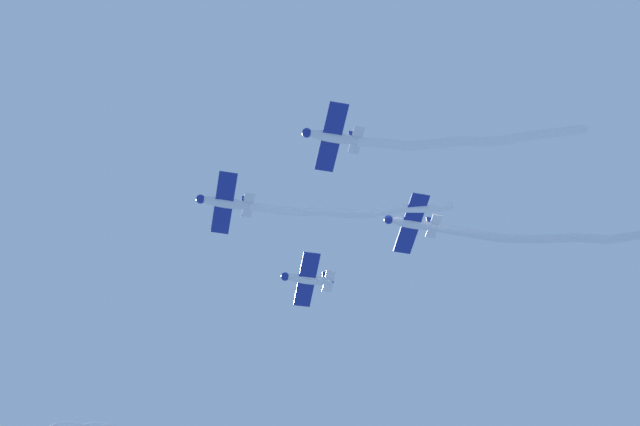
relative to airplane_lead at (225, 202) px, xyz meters
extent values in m
ellipsoid|color=silver|center=(-0.06, 0.10, -0.01)|extent=(3.14, 4.69, 0.98)
sphere|color=navy|center=(1.03, -1.91, -0.01)|extent=(1.13, 1.13, 0.83)
ellipsoid|color=#1E2847|center=(0.23, -0.42, 0.36)|extent=(1.14, 1.37, 0.52)
cube|color=navy|center=(0.02, -0.04, -0.14)|extent=(6.92, 4.75, 0.13)
cube|color=silver|center=(-1.01, 1.88, 0.07)|extent=(2.83, 2.10, 0.11)
cube|color=navy|center=(-0.97, 1.79, 0.59)|extent=(0.63, 1.02, 1.35)
cylinder|color=white|center=(-1.65, 3.11, -0.06)|extent=(1.57, 2.12, 0.74)
cylinder|color=white|center=(-2.61, 5.04, -0.02)|extent=(1.74, 2.41, 0.88)
cylinder|color=white|center=(-3.33, 7.09, -0.04)|extent=(1.34, 2.16, 1.07)
cylinder|color=white|center=(-3.91, 9.05, -0.25)|extent=(1.63, 2.19, 1.20)
cylinder|color=white|center=(-4.63, 11.20, -0.40)|extent=(1.43, 2.60, 0.78)
cylinder|color=white|center=(-5.19, 13.57, -0.26)|extent=(1.43, 2.51, 1.34)
cylinder|color=white|center=(-5.69, 15.99, -0.24)|extent=(1.54, 2.67, 1.26)
cylinder|color=white|center=(-6.09, 18.27, -0.44)|extent=(1.22, 2.17, 1.13)
sphere|color=white|center=(-1.19, 2.22, -0.07)|extent=(0.73, 0.73, 0.73)
sphere|color=white|center=(-2.10, 4.00, -0.06)|extent=(0.73, 0.73, 0.73)
sphere|color=white|center=(-3.12, 6.09, 0.03)|extent=(0.73, 0.73, 0.73)
sphere|color=white|center=(-3.54, 8.09, -0.12)|extent=(0.73, 0.73, 0.73)
sphere|color=white|center=(-4.28, 10.00, -0.39)|extent=(0.73, 0.73, 0.73)
sphere|color=white|center=(-4.98, 12.40, -0.42)|extent=(0.73, 0.73, 0.73)
sphere|color=white|center=(-5.40, 14.75, -0.09)|extent=(0.73, 0.73, 0.73)
sphere|color=white|center=(-5.98, 17.23, -0.38)|extent=(0.73, 0.73, 0.73)
sphere|color=white|center=(-6.21, 19.31, -0.51)|extent=(0.73, 0.73, 0.73)
ellipsoid|color=silver|center=(4.03, 11.53, -0.41)|extent=(3.16, 4.68, 0.98)
sphere|color=navy|center=(5.13, 9.52, -0.41)|extent=(1.13, 1.13, 0.83)
ellipsoid|color=#1E2847|center=(4.32, 11.00, -0.04)|extent=(1.15, 1.37, 0.52)
cube|color=navy|center=(4.11, 11.39, -0.54)|extent=(6.91, 4.78, 0.13)
cube|color=silver|center=(3.06, 13.30, -0.33)|extent=(2.83, 2.11, 0.11)
cube|color=navy|center=(3.11, 13.21, 0.19)|extent=(0.64, 1.02, 1.35)
cylinder|color=white|center=(2.30, 14.51, -0.17)|extent=(2.14, 2.25, 1.65)
cylinder|color=white|center=(1.11, 16.24, 0.40)|extent=(2.14, 2.22, 1.54)
cylinder|color=white|center=(0.15, 18.26, 0.81)|extent=(1.77, 2.59, 1.39)
cylinder|color=white|center=(-0.49, 20.49, 1.08)|extent=(1.61, 2.37, 1.31)
cylinder|color=white|center=(-1.26, 22.47, 1.44)|extent=(2.00, 2.24, 1.54)
cylinder|color=white|center=(-2.21, 24.34, 1.99)|extent=(1.98, 2.34, 1.72)
cylinder|color=white|center=(-2.84, 26.48, 2.38)|extent=(1.44, 2.48, 1.27)
cylinder|color=white|center=(-3.23, 28.75, 2.52)|extent=(1.44, 2.36, 1.13)
cylinder|color=white|center=(-3.74, 31.08, 2.72)|extent=(1.67, 2.68, 1.39)
sphere|color=white|center=(2.88, 13.64, -0.47)|extent=(0.83, 0.83, 0.83)
sphere|color=white|center=(1.72, 15.39, 0.14)|extent=(0.83, 0.83, 0.83)
sphere|color=white|center=(0.51, 17.10, 0.65)|extent=(0.83, 0.83, 0.83)
sphere|color=white|center=(-0.21, 19.42, 0.97)|extent=(0.83, 0.83, 0.83)
sphere|color=white|center=(-0.76, 21.56, 1.20)|extent=(0.83, 0.83, 0.83)
sphere|color=white|center=(-1.76, 23.37, 1.68)|extent=(0.83, 0.83, 0.83)
sphere|color=white|center=(-2.67, 25.30, 2.30)|extent=(0.83, 0.83, 0.83)
sphere|color=white|center=(-3.00, 27.65, 2.46)|extent=(0.83, 0.83, 0.83)
sphere|color=white|center=(-3.45, 29.84, 2.57)|extent=(0.83, 0.83, 0.83)
sphere|color=white|center=(-4.02, 32.31, 2.86)|extent=(0.83, 0.83, 0.83)
ellipsoid|color=silver|center=(-11.48, 4.19, 0.29)|extent=(3.04, 4.72, 0.98)
sphere|color=navy|center=(-10.45, 2.15, 0.29)|extent=(1.12, 1.12, 0.83)
ellipsoid|color=#1E2847|center=(-11.21, 3.65, 0.66)|extent=(1.12, 1.37, 0.52)
cube|color=navy|center=(-11.41, 4.04, 0.16)|extent=(6.97, 4.61, 0.13)
cube|color=silver|center=(-12.39, 5.99, 0.37)|extent=(2.85, 2.05, 0.11)
cube|color=navy|center=(-12.35, 5.90, 0.89)|extent=(0.61, 1.03, 1.35)
ellipsoid|color=silver|center=(-7.40, 15.62, -0.21)|extent=(3.21, 4.66, 0.98)
sphere|color=navy|center=(-6.28, 13.62, -0.21)|extent=(1.14, 1.14, 0.83)
ellipsoid|color=#1E2847|center=(-7.10, 15.09, 0.16)|extent=(1.16, 1.37, 0.52)
cube|color=navy|center=(-7.32, 15.47, -0.34)|extent=(6.88, 4.84, 0.13)
cube|color=silver|center=(-8.38, 17.37, -0.13)|extent=(2.83, 2.13, 0.11)
cube|color=navy|center=(-8.34, 17.29, 0.39)|extent=(0.65, 1.01, 1.35)
cylinder|color=white|center=(-9.30, 19.01, -0.31)|extent=(2.18, 2.99, 0.90)
cylinder|color=white|center=(-10.85, 21.66, -0.25)|extent=(2.41, 3.09, 1.07)
cylinder|color=white|center=(-12.29, 24.64, -0.13)|extent=(1.97, 3.57, 0.81)
cylinder|color=white|center=(-13.30, 27.92, -0.13)|extent=(1.57, 3.43, 0.80)
cylinder|color=white|center=(-14.21, 30.99, -0.23)|extent=(1.89, 3.16, 1.10)
cylinder|color=white|center=(-14.97, 33.99, -0.25)|extent=(1.47, 3.23, 1.14)
sphere|color=white|center=(-8.57, 17.71, -0.27)|extent=(0.78, 0.78, 0.78)
sphere|color=white|center=(-10.03, 20.32, -0.35)|extent=(0.78, 0.78, 0.78)
sphere|color=white|center=(-11.68, 23.00, -0.14)|extent=(0.78, 0.78, 0.78)
sphere|color=white|center=(-12.90, 26.29, -0.13)|extent=(0.78, 0.78, 0.78)
sphere|color=white|center=(-13.70, 29.54, -0.14)|extent=(0.78, 0.78, 0.78)
sphere|color=white|center=(-14.72, 32.44, -0.33)|extent=(0.78, 0.78, 0.78)
camera|label=1|loc=(46.42, 23.95, -66.49)|focal=52.37mm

